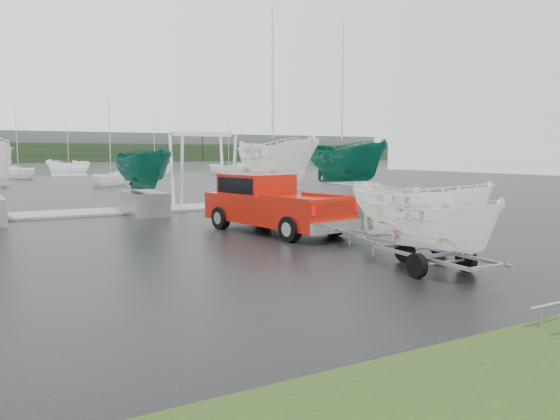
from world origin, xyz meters
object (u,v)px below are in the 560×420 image
object	(u,v)px
pickup_truck	(269,202)
boat_hoist	(203,159)
trailer_parked	(439,176)
trailer_hitched	(419,161)

from	to	relation	value
pickup_truck	boat_hoist	distance (m)	10.03
trailer_parked	trailer_hitched	bearing A→B (deg)	62.48
trailer_parked	boat_hoist	world-z (taller)	trailer_parked
pickup_truck	trailer_parked	xyz separation A→B (m)	(0.11, -8.48, 1.29)
trailer_parked	boat_hoist	bearing A→B (deg)	89.29
trailer_hitched	boat_hoist	size ratio (longest dim) A/B	1.23
trailer_hitched	boat_hoist	bearing A→B (deg)	79.72
trailer_parked	boat_hoist	xyz separation A→B (m)	(1.17, 18.30, 0.25)
trailer_hitched	trailer_parked	xyz separation A→B (m)	(-1.05, -1.79, -0.34)
pickup_truck	trailer_hitched	world-z (taller)	trailer_hitched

